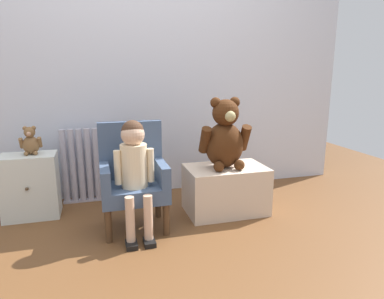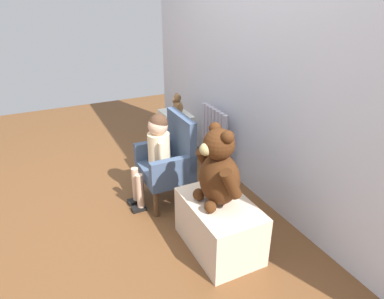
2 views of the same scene
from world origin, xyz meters
name	(u,v)px [view 1 (image 1 of 2)]	position (x,y,z in m)	size (l,w,h in m)	color
ground_plane	(165,256)	(0.00, 0.00, 0.00)	(6.00, 6.00, 0.00)	brown
back_wall	(134,52)	(0.00, 1.14, 1.20)	(3.80, 0.05, 2.40)	silver
radiator	(89,166)	(-0.41, 1.02, 0.30)	(0.43, 0.05, 0.60)	#AFAABB
small_dresser	(31,186)	(-0.82, 0.81, 0.23)	(0.38, 0.27, 0.47)	silver
child_armchair	(133,176)	(-0.12, 0.45, 0.36)	(0.43, 0.36, 0.71)	#415472
child_figure	(134,161)	(-0.12, 0.34, 0.49)	(0.25, 0.35, 0.75)	beige
low_bench	(226,189)	(0.57, 0.51, 0.18)	(0.59, 0.38, 0.35)	beige
large_teddy_bear	(225,137)	(0.56, 0.50, 0.58)	(0.38, 0.26, 0.52)	#44230F
small_teddy_bear	(31,142)	(-0.79, 0.82, 0.56)	(0.15, 0.10, 0.20)	brown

